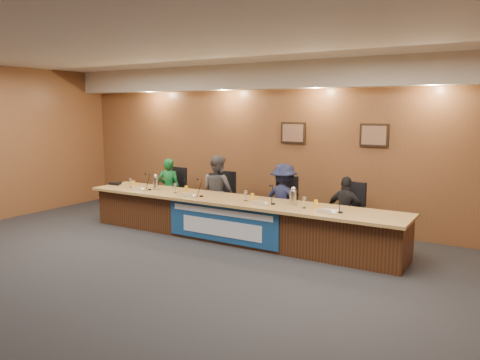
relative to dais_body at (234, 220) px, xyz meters
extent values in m
plane|color=black|center=(0.00, -2.40, -0.35)|extent=(10.00, 10.00, 0.00)
cube|color=silver|center=(0.00, -2.40, 2.85)|extent=(10.00, 8.00, 0.04)
cube|color=brown|center=(0.00, 1.60, 1.25)|extent=(10.00, 0.04, 3.20)
cube|color=beige|center=(0.00, 1.35, 2.60)|extent=(10.00, 0.50, 0.50)
cube|color=#412211|center=(0.00, 0.00, 0.00)|extent=(6.00, 0.80, 0.70)
cube|color=#A77E46|center=(0.00, -0.05, 0.38)|extent=(6.10, 0.95, 0.05)
cube|color=navy|center=(0.00, -0.41, 0.03)|extent=(2.20, 0.02, 0.65)
cube|color=silver|center=(0.00, -0.43, 0.23)|extent=(2.00, 0.01, 0.10)
cube|color=silver|center=(0.00, -0.43, -0.05)|extent=(1.60, 0.01, 0.28)
cube|color=black|center=(0.40, 1.57, 1.50)|extent=(0.52, 0.04, 0.42)
cube|color=black|center=(2.00, 1.57, 1.50)|extent=(0.52, 0.04, 0.42)
imported|color=#0D5020|center=(-2.03, 0.64, 0.30)|extent=(0.55, 0.46, 1.30)
imported|color=#4B4B51|center=(-0.78, 0.64, 0.36)|extent=(0.82, 0.71, 1.43)
imported|color=#161B37|center=(0.66, 0.64, 0.32)|extent=(0.91, 0.57, 1.34)
imported|color=black|center=(1.83, 0.64, 0.25)|extent=(0.71, 0.32, 1.20)
cube|color=black|center=(-2.03, 0.74, 0.13)|extent=(0.53, 0.53, 0.08)
cube|color=black|center=(-0.78, 0.74, 0.13)|extent=(0.48, 0.48, 0.08)
cube|color=black|center=(0.66, 0.74, 0.13)|extent=(0.62, 0.62, 0.08)
cube|color=black|center=(1.83, 0.74, 0.13)|extent=(0.56, 0.56, 0.08)
cube|color=white|center=(-2.04, -0.31, 0.45)|extent=(0.24, 0.08, 0.10)
cylinder|color=black|center=(-1.86, -0.14, 0.41)|extent=(0.07, 0.07, 0.02)
cylinder|color=yellow|center=(-2.29, -0.13, 0.47)|extent=(0.06, 0.06, 0.15)
cylinder|color=silver|center=(-2.40, -0.10, 0.49)|extent=(0.08, 0.08, 0.18)
cube|color=white|center=(-0.77, -0.33, 0.45)|extent=(0.24, 0.08, 0.10)
cylinder|color=black|center=(-0.60, -0.17, 0.41)|extent=(0.07, 0.07, 0.02)
cylinder|color=yellow|center=(-1.00, -0.08, 0.47)|extent=(0.06, 0.06, 0.15)
cylinder|color=silver|center=(-1.22, -0.14, 0.49)|extent=(0.08, 0.08, 0.18)
cube|color=white|center=(0.66, -0.29, 0.45)|extent=(0.24, 0.08, 0.10)
cylinder|color=black|center=(0.84, -0.11, 0.41)|extent=(0.07, 0.07, 0.02)
cylinder|color=yellow|center=(0.44, -0.12, 0.47)|extent=(0.06, 0.06, 0.15)
cylinder|color=silver|center=(0.30, -0.10, 0.49)|extent=(0.08, 0.08, 0.18)
cube|color=white|center=(1.81, -0.32, 0.45)|extent=(0.24, 0.08, 0.10)
cylinder|color=black|center=(2.01, -0.15, 0.41)|extent=(0.07, 0.07, 0.02)
cylinder|color=yellow|center=(1.58, -0.08, 0.47)|extent=(0.06, 0.06, 0.15)
cylinder|color=silver|center=(1.40, -0.12, 0.49)|extent=(0.08, 0.08, 0.18)
cylinder|color=silver|center=(-1.79, -0.03, 0.53)|extent=(0.11, 0.11, 0.25)
cylinder|color=silver|center=(1.14, 0.01, 0.52)|extent=(0.12, 0.12, 0.24)
cylinder|color=black|center=(-2.89, -0.02, 0.43)|extent=(0.32, 0.32, 0.05)
cube|color=white|center=(1.83, -0.12, 0.40)|extent=(0.26, 0.33, 0.01)
camera|label=1|loc=(4.32, -6.90, 1.98)|focal=35.00mm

